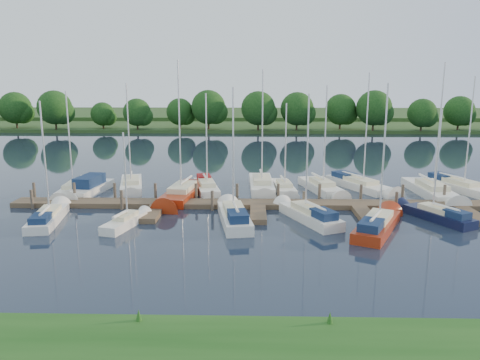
{
  "coord_description": "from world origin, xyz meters",
  "views": [
    {
      "loc": [
        -0.52,
        -28.88,
        10.17
      ],
      "look_at": [
        -1.45,
        8.0,
        2.2
      ],
      "focal_mm": 35.0,
      "sensor_mm": 36.0,
      "label": 1
    }
  ],
  "objects_px": {
    "sailboat_n_0": "(74,191)",
    "motorboat": "(89,189)",
    "dock": "(258,206)",
    "sailboat_n_5": "(262,187)",
    "sailboat_s_2": "(234,218)"
  },
  "relations": [
    {
      "from": "sailboat_n_0",
      "to": "motorboat",
      "type": "distance_m",
      "value": 1.35
    },
    {
      "from": "sailboat_n_0",
      "to": "dock",
      "type": "bearing_deg",
      "value": 161.19
    },
    {
      "from": "sailboat_n_5",
      "to": "sailboat_s_2",
      "type": "height_order",
      "value": "sailboat_n_5"
    },
    {
      "from": "dock",
      "to": "motorboat",
      "type": "bearing_deg",
      "value": 163.13
    },
    {
      "from": "sailboat_n_5",
      "to": "dock",
      "type": "bearing_deg",
      "value": 84.39
    },
    {
      "from": "sailboat_n_0",
      "to": "sailboat_n_5",
      "type": "relative_size",
      "value": 0.83
    },
    {
      "from": "dock",
      "to": "sailboat_s_2",
      "type": "bearing_deg",
      "value": -115.82
    },
    {
      "from": "sailboat_n_0",
      "to": "motorboat",
      "type": "bearing_deg",
      "value": 175.36
    },
    {
      "from": "sailboat_n_0",
      "to": "sailboat_s_2",
      "type": "bearing_deg",
      "value": 147.62
    },
    {
      "from": "motorboat",
      "to": "sailboat_n_5",
      "type": "distance_m",
      "value": 15.85
    },
    {
      "from": "dock",
      "to": "sailboat_s_2",
      "type": "height_order",
      "value": "sailboat_s_2"
    },
    {
      "from": "sailboat_n_0",
      "to": "sailboat_s_2",
      "type": "xyz_separation_m",
      "value": [
        14.85,
        -8.32,
        0.07
      ]
    },
    {
      "from": "dock",
      "to": "sailboat_n_0",
      "type": "distance_m",
      "value": 17.26
    },
    {
      "from": "dock",
      "to": "sailboat_n_0",
      "type": "relative_size",
      "value": 4.18
    },
    {
      "from": "sailboat_n_5",
      "to": "sailboat_n_0",
      "type": "bearing_deg",
      "value": 4.93
    }
  ]
}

